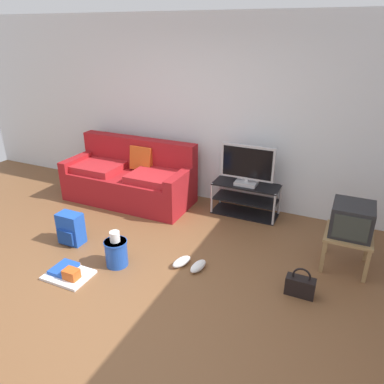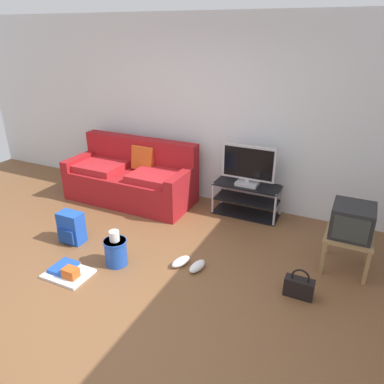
{
  "view_description": "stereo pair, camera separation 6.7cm",
  "coord_description": "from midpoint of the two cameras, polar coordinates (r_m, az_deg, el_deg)",
  "views": [
    {
      "loc": [
        1.98,
        -2.55,
        2.47
      ],
      "look_at": [
        0.32,
        1.07,
        0.7
      ],
      "focal_mm": 34.37,
      "sensor_mm": 36.0,
      "label": 1
    },
    {
      "loc": [
        2.05,
        -2.52,
        2.47
      ],
      "look_at": [
        0.32,
        1.07,
        0.7
      ],
      "focal_mm": 34.37,
      "sensor_mm": 36.0,
      "label": 2
    }
  ],
  "objects": [
    {
      "name": "ground_plane",
      "position": [
        4.08,
        -10.48,
        -13.96
      ],
      "size": [
        9.0,
        9.8,
        0.02
      ],
      "primitive_type": "cube",
      "color": "brown"
    },
    {
      "name": "cleaning_bucket",
      "position": [
        4.29,
        -11.31,
        -8.88
      ],
      "size": [
        0.26,
        0.26,
        0.43
      ],
      "color": "blue",
      "rests_on": "ground_plane"
    },
    {
      "name": "side_table",
      "position": [
        4.41,
        23.49,
        -6.91
      ],
      "size": [
        0.5,
        0.5,
        0.42
      ],
      "color": "#9E7A4C",
      "rests_on": "ground_plane"
    },
    {
      "name": "tv_stand",
      "position": [
        5.33,
        8.82,
        -1.17
      ],
      "size": [
        0.93,
        0.39,
        0.47
      ],
      "color": "black",
      "rests_on": "ground_plane"
    },
    {
      "name": "wall_back",
      "position": [
        5.49,
        3.62,
        12.14
      ],
      "size": [
        9.0,
        0.1,
        2.7
      ],
      "primitive_type": "cube",
      "color": "silver",
      "rests_on": "ground_plane"
    },
    {
      "name": "sneakers_pair",
      "position": [
        4.22,
        -0.01,
        -11.1
      ],
      "size": [
        0.38,
        0.29,
        0.09
      ],
      "color": "white",
      "rests_on": "ground_plane"
    },
    {
      "name": "flat_tv",
      "position": [
        5.11,
        9.1,
        3.99
      ],
      "size": [
        0.75,
        0.22,
        0.57
      ],
      "color": "#B2B2B7",
      "rests_on": "tv_stand"
    },
    {
      "name": "floor_tray",
      "position": [
        4.32,
        -18.31,
        -11.68
      ],
      "size": [
        0.48,
        0.37,
        0.14
      ],
      "color": "silver",
      "rests_on": "ground_plane"
    },
    {
      "name": "backpack",
      "position": [
        4.85,
        -17.83,
        -5.3
      ],
      "size": [
        0.3,
        0.26,
        0.4
      ],
      "rotation": [
        0.0,
        0.0,
        0.05
      ],
      "color": "blue",
      "rests_on": "ground_plane"
    },
    {
      "name": "couch",
      "position": [
        5.78,
        -8.96,
        2.09
      ],
      "size": [
        1.96,
        0.86,
        0.93
      ],
      "color": "maroon",
      "rests_on": "ground_plane"
    },
    {
      "name": "crt_tv",
      "position": [
        4.32,
        24.03,
        -4.06
      ],
      "size": [
        0.43,
        0.44,
        0.34
      ],
      "color": "#232326",
      "rests_on": "side_table"
    },
    {
      "name": "handbag",
      "position": [
        3.95,
        16.75,
        -13.9
      ],
      "size": [
        0.29,
        0.12,
        0.32
      ],
      "rotation": [
        0.0,
        0.0,
        0.45
      ],
      "color": "black",
      "rests_on": "ground_plane"
    }
  ]
}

